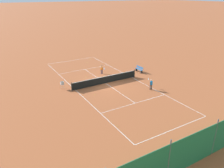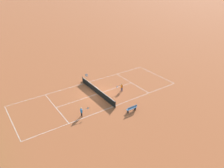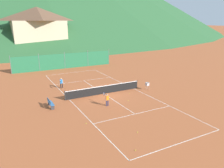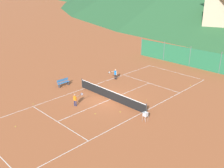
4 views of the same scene
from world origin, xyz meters
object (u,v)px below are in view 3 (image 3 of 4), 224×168
at_px(player_near_baseline, 107,99).
at_px(tennis_ball_alley_left, 115,85).
at_px(tennis_ball_by_net_left, 101,73).
at_px(tennis_ball_mid_court, 86,123).
at_px(tennis_ball_service_box, 135,150).
at_px(tennis_ball_far_corner, 128,100).
at_px(ball_hopper, 147,85).
at_px(tennis_net, 104,90).
at_px(player_far_baseline, 61,82).
at_px(tennis_ball_near_corner, 138,132).
at_px(courtside_bench, 50,103).
at_px(alpine_chalet, 38,30).
at_px(tennis_ball_by_net_right, 130,93).

height_order(player_near_baseline, tennis_ball_alley_left, player_near_baseline).
xyz_separation_m(tennis_ball_by_net_left, tennis_ball_mid_court, (-8.47, -15.18, 0.00)).
distance_m(tennis_ball_service_box, tennis_ball_by_net_left, 21.46).
bearing_deg(tennis_ball_far_corner, player_near_baseline, -175.76).
height_order(player_near_baseline, ball_hopper, player_near_baseline).
bearing_deg(tennis_ball_far_corner, tennis_ball_by_net_left, 78.06).
relative_size(tennis_ball_alley_left, tennis_ball_by_net_left, 1.00).
bearing_deg(tennis_net, tennis_ball_far_corner, -68.29).
height_order(player_far_baseline, tennis_ball_by_net_left, player_far_baseline).
bearing_deg(tennis_ball_near_corner, courtside_bench, 119.93).
height_order(tennis_ball_near_corner, tennis_ball_by_net_left, same).
bearing_deg(tennis_ball_mid_court, tennis_net, 53.08).
bearing_deg(courtside_bench, player_far_baseline, 65.22).
bearing_deg(player_near_baseline, alpine_chalet, 88.77).
height_order(tennis_ball_service_box, tennis_ball_mid_court, same).
height_order(player_near_baseline, tennis_ball_service_box, player_near_baseline).
relative_size(tennis_ball_by_net_right, alpine_chalet, 0.01).
bearing_deg(tennis_ball_service_box, tennis_net, 74.17).
distance_m(tennis_ball_near_corner, tennis_ball_by_net_left, 19.23).
relative_size(player_near_baseline, tennis_ball_by_net_left, 18.96).
relative_size(tennis_ball_far_corner, tennis_ball_by_net_left, 1.00).
bearing_deg(player_far_baseline, tennis_ball_service_box, -88.09).
bearing_deg(tennis_net, alpine_chalet, 90.78).
distance_m(tennis_ball_by_net_right, ball_hopper, 2.76).
xyz_separation_m(tennis_ball_near_corner, alpine_chalet, (1.24, 44.80, 5.79)).
xyz_separation_m(tennis_ball_alley_left, tennis_ball_near_corner, (-4.47, -11.72, 0.00)).
distance_m(tennis_ball_alley_left, tennis_ball_far_corner, 5.81).
xyz_separation_m(tennis_ball_mid_court, alpine_chalet, (4.11, 41.60, 5.79)).
bearing_deg(tennis_ball_by_net_right, tennis_ball_far_corner, -125.73).
xyz_separation_m(player_far_baseline, player_near_baseline, (2.38, -7.86, -0.02)).
distance_m(tennis_ball_near_corner, tennis_ball_by_net_right, 9.07).
height_order(tennis_ball_service_box, alpine_chalet, alpine_chalet).
height_order(tennis_ball_far_corner, tennis_ball_by_net_left, same).
bearing_deg(tennis_ball_by_net_right, tennis_ball_mid_court, -146.59).
distance_m(tennis_ball_near_corner, alpine_chalet, 45.19).
xyz_separation_m(tennis_net, tennis_ball_service_box, (-3.17, -11.19, -0.47)).
bearing_deg(tennis_ball_near_corner, tennis_ball_alley_left, 69.14).
bearing_deg(tennis_ball_near_corner, player_near_baseline, 86.07).
bearing_deg(tennis_ball_by_net_left, tennis_ball_mid_court, -119.15).
distance_m(tennis_ball_far_corner, tennis_ball_service_box, 9.14).
bearing_deg(tennis_ball_service_box, tennis_ball_by_net_left, 70.81).
height_order(tennis_net, tennis_ball_mid_court, tennis_net).
height_order(player_near_baseline, alpine_chalet, alpine_chalet).
relative_size(tennis_ball_far_corner, alpine_chalet, 0.01).
relative_size(ball_hopper, alpine_chalet, 0.07).
relative_size(tennis_ball_mid_court, tennis_ball_by_net_right, 1.00).
height_order(tennis_ball_by_net_right, courtside_bench, courtside_bench).
height_order(player_near_baseline, tennis_ball_mid_court, player_near_baseline).
bearing_deg(alpine_chalet, courtside_bench, -99.06).
xyz_separation_m(tennis_ball_alley_left, tennis_ball_mid_court, (-7.33, -8.51, 0.00)).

